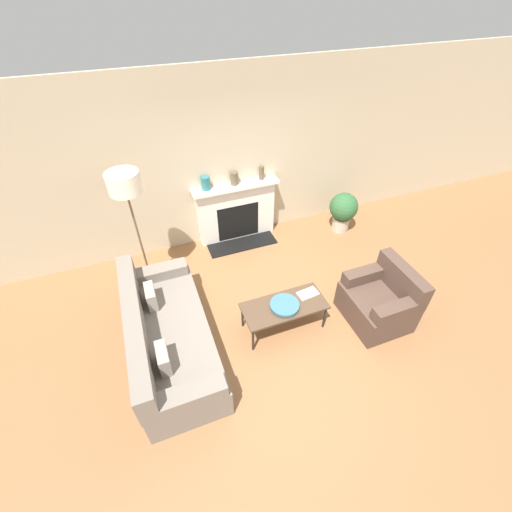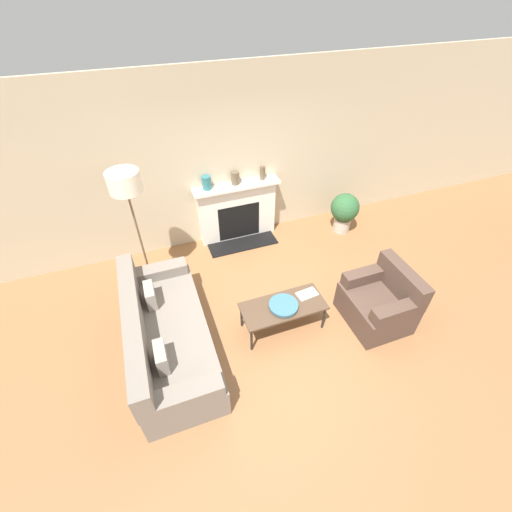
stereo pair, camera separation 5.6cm
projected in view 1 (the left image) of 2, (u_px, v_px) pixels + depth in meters
The scene contains 13 objects.
ground_plane at pixel (284, 329), 4.80m from camera, with size 18.00×18.00×0.00m, color brown.
wall_back at pixel (228, 161), 5.55m from camera, with size 18.00×0.06×2.90m.
fireplace at pixel (237, 212), 6.07m from camera, with size 1.49×0.59×1.08m.
couch at pixel (167, 336), 4.32m from camera, with size 0.94×2.19×0.88m.
armchair_near at pixel (380, 301), 4.76m from camera, with size 0.78×0.88×0.86m.
coffee_table at pixel (284, 307), 4.57m from camera, with size 1.13×0.50×0.44m.
bowl at pixel (285, 305), 4.50m from camera, with size 0.39×0.39×0.06m.
book at pixel (308, 294), 4.69m from camera, with size 0.30×0.20×0.02m.
floor_lamp at pixel (126, 191), 4.42m from camera, with size 0.43×0.43×1.92m.
mantel_vase_left at pixel (206, 183), 5.51m from camera, with size 0.15×0.15×0.23m.
mantel_vase_center_left at pixel (234, 178), 5.64m from camera, with size 0.14×0.14×0.22m.
mantel_vase_center_right at pixel (261, 173), 5.76m from camera, with size 0.09×0.09×0.24m.
potted_plant at pixel (343, 210), 6.29m from camera, with size 0.52×0.52×0.76m.
Camera 1 is at (-1.42, -2.62, 3.92)m, focal length 24.00 mm.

